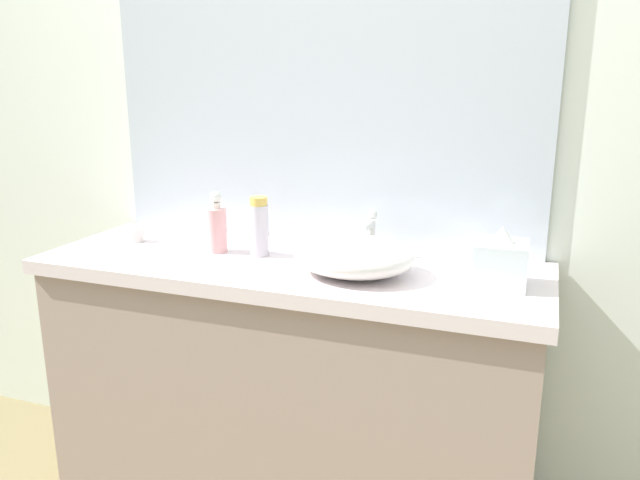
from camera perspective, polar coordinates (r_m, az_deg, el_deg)
name	(u,v)px	position (r m, az deg, el deg)	size (l,w,h in m)	color
bathroom_wall_rear	(342,101)	(2.00, 2.01, 12.55)	(6.00, 0.06, 2.60)	silver
vanity_counter	(290,394)	(1.98, -2.78, -13.81)	(1.48, 0.51, 0.85)	gray
wall_mirror_panel	(318,68)	(1.98, -0.17, 15.41)	(1.40, 0.01, 1.09)	#B2BCC6
sink_basin	(354,256)	(1.69, 3.10, -1.47)	(0.33, 0.28, 0.10)	silver
faucet	(370,231)	(1.83, 4.57, 0.78)	(0.03, 0.12, 0.14)	silver
soap_dispenser	(217,227)	(1.92, -9.38, 1.20)	(0.06, 0.06, 0.19)	#DA9B9D
lotion_bottle	(259,227)	(1.87, -5.56, 1.19)	(0.06, 0.06, 0.18)	silver
tissue_box	(500,261)	(1.66, 16.10, -1.84)	(0.14, 0.14, 0.16)	silver
candle_jar	(136,234)	(2.12, -16.38, 0.49)	(0.05, 0.05, 0.05)	silver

